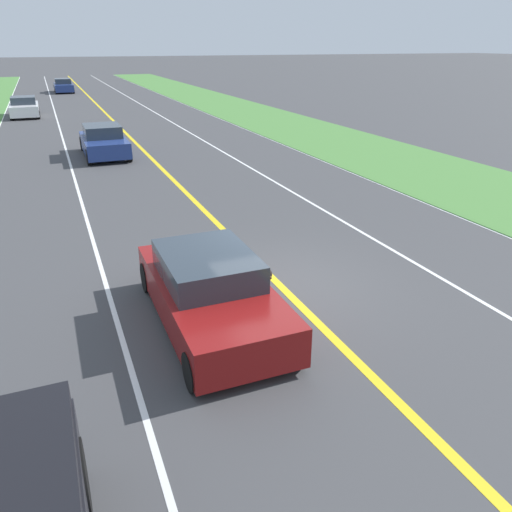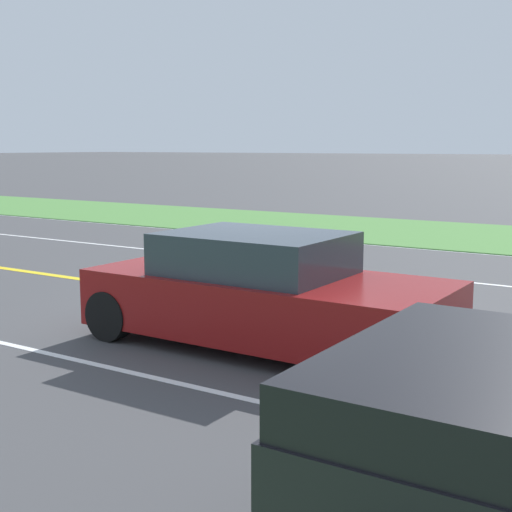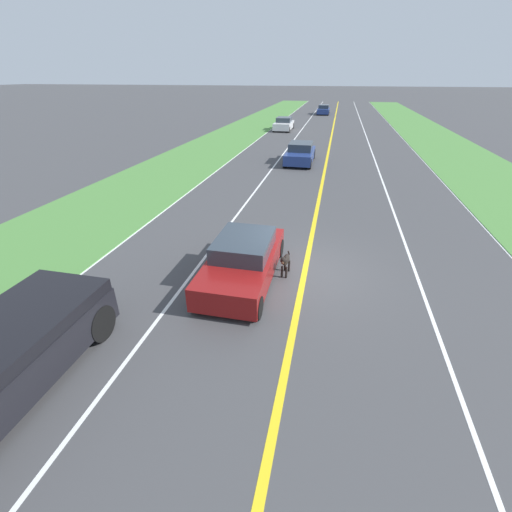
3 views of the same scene
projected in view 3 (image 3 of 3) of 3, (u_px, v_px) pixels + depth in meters
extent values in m
plane|color=#424244|center=(305.00, 271.00, 11.11)|extent=(400.00, 400.00, 0.00)
cube|color=yellow|center=(305.00, 271.00, 11.11)|extent=(0.18, 160.00, 0.01)
cube|color=white|center=(113.00, 250.00, 12.47)|extent=(0.14, 160.00, 0.01)
cube|color=white|center=(203.00, 260.00, 11.79)|extent=(0.10, 160.00, 0.01)
cube|color=white|center=(420.00, 284.00, 10.42)|extent=(0.10, 160.00, 0.01)
cube|color=#4C843D|center=(42.00, 241.00, 13.05)|extent=(6.00, 160.00, 0.03)
cube|color=maroon|center=(243.00, 265.00, 10.44)|extent=(1.86, 4.35, 0.70)
cube|color=#2D3842|center=(244.00, 245.00, 10.31)|extent=(1.60, 2.09, 0.49)
cylinder|color=black|center=(196.00, 299.00, 9.18)|extent=(0.22, 0.62, 0.62)
cylinder|color=black|center=(233.00, 243.00, 12.23)|extent=(0.22, 0.62, 0.62)
cylinder|color=black|center=(257.00, 308.00, 8.85)|extent=(0.22, 0.62, 0.62)
cylinder|color=black|center=(279.00, 248.00, 11.90)|extent=(0.22, 0.62, 0.62)
ellipsoid|color=black|center=(286.00, 260.00, 10.70)|extent=(0.24, 0.62, 0.28)
cylinder|color=black|center=(282.00, 272.00, 10.70)|extent=(0.07, 0.07, 0.38)
cylinder|color=black|center=(285.00, 265.00, 11.06)|extent=(0.07, 0.07, 0.38)
cylinder|color=black|center=(286.00, 272.00, 10.66)|extent=(0.07, 0.07, 0.38)
cylinder|color=black|center=(289.00, 266.00, 11.02)|extent=(0.07, 0.07, 0.38)
cylinder|color=black|center=(284.00, 260.00, 10.43)|extent=(0.14, 0.18, 0.16)
sphere|color=black|center=(284.00, 260.00, 10.31)|extent=(0.22, 0.22, 0.21)
ellipsoid|color=#331E14|center=(283.00, 263.00, 10.20)|extent=(0.10, 0.10, 0.08)
cone|color=black|center=(282.00, 258.00, 10.30)|extent=(0.07, 0.07, 0.09)
cone|color=black|center=(286.00, 258.00, 10.27)|extent=(0.07, 0.07, 0.09)
cylinder|color=black|center=(289.00, 253.00, 11.02)|extent=(0.06, 0.23, 0.23)
cube|color=black|center=(24.00, 318.00, 7.07)|extent=(1.97, 3.14, 0.28)
cylinder|color=black|center=(35.00, 313.00, 8.46)|extent=(0.22, 0.88, 0.88)
cylinder|color=black|center=(100.00, 323.00, 8.10)|extent=(0.22, 0.88, 0.88)
cube|color=navy|center=(300.00, 155.00, 24.43)|extent=(1.85, 4.26, 0.68)
cube|color=#2D3842|center=(301.00, 146.00, 24.30)|extent=(1.59, 2.04, 0.52)
cylinder|color=black|center=(285.00, 163.00, 23.23)|extent=(0.22, 0.68, 0.68)
cylinder|color=black|center=(291.00, 153.00, 26.14)|extent=(0.22, 0.68, 0.68)
cylinder|color=black|center=(310.00, 164.00, 22.91)|extent=(0.22, 0.68, 0.68)
cylinder|color=black|center=(313.00, 154.00, 25.81)|extent=(0.22, 0.68, 0.68)
cube|color=white|center=(284.00, 125.00, 38.84)|extent=(1.85, 4.20, 0.70)
cube|color=#2D3842|center=(284.00, 120.00, 38.71)|extent=(1.59, 2.02, 0.49)
cylinder|color=black|center=(274.00, 129.00, 37.64)|extent=(0.22, 0.62, 0.62)
cylinder|color=black|center=(279.00, 125.00, 40.57)|extent=(0.22, 0.62, 0.62)
cylinder|color=black|center=(289.00, 130.00, 37.32)|extent=(0.22, 0.62, 0.62)
cylinder|color=black|center=(293.00, 126.00, 40.24)|extent=(0.22, 0.62, 0.62)
cube|color=navy|center=(323.00, 111.00, 54.41)|extent=(1.82, 4.65, 0.70)
cube|color=#2D3842|center=(324.00, 107.00, 54.29)|extent=(1.56, 2.23, 0.51)
cylinder|color=black|center=(317.00, 113.00, 53.02)|extent=(0.22, 0.61, 0.61)
cylinder|color=black|center=(319.00, 111.00, 56.33)|extent=(0.22, 0.61, 0.61)
cylinder|color=black|center=(328.00, 113.00, 52.70)|extent=(0.22, 0.61, 0.61)
cylinder|color=black|center=(329.00, 111.00, 56.01)|extent=(0.22, 0.61, 0.61)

